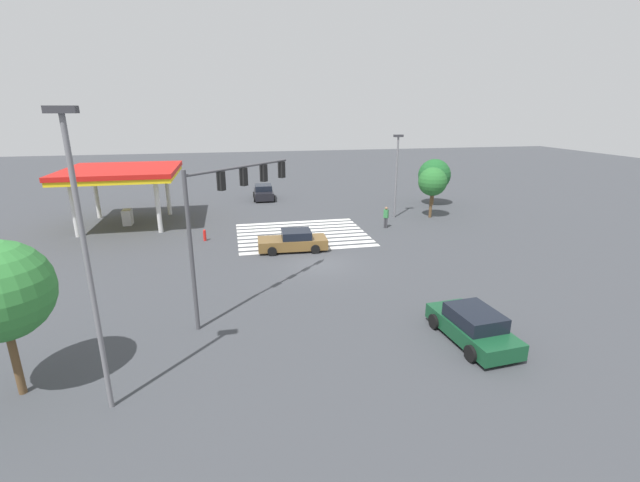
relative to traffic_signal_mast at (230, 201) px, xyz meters
name	(u,v)px	position (x,y,z in m)	size (l,w,h in m)	color
ground_plane	(320,264)	(-5.34, -5.34, -5.38)	(149.40, 149.40, 0.00)	#3D3F44
crosswalk_markings	(302,234)	(-5.34, -12.10, -5.38)	(9.99, 8.20, 0.01)	silver
traffic_signal_mast	(230,201)	(0.00, 0.00, 0.00)	(4.84, 4.84, 7.10)	#47474C
car_0	(293,241)	(-4.10, -8.41, -4.73)	(4.81, 2.33, 1.41)	brown
car_1	(473,326)	(-9.68, 5.19, -4.70)	(2.41, 4.52, 1.44)	#144728
car_2	(264,192)	(-3.55, -26.37, -4.65)	(2.31, 4.21, 1.54)	black
gas_station_canopy	(122,174)	(8.59, -18.08, -1.10)	(8.82, 8.82, 4.79)	yellow
pedestrian	(386,216)	(-12.40, -12.56, -4.38)	(0.41, 0.41, 1.77)	#38383D
street_light_pole_a	(397,168)	(-14.43, -15.77, -0.96)	(0.80, 0.36, 7.29)	slate
street_light_pole_b	(84,246)	(4.23, 6.53, 0.20)	(0.80, 0.36, 9.52)	slate
tree_corner_b	(434,175)	(-20.15, -19.91, -2.35)	(3.20, 3.20, 4.64)	brown
tree_corner_c	(433,182)	(-17.59, -15.10, -2.15)	(2.51, 2.51, 4.51)	brown
fire_hydrant	(205,235)	(2.02, -11.97, -4.95)	(0.22, 0.22, 0.86)	red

